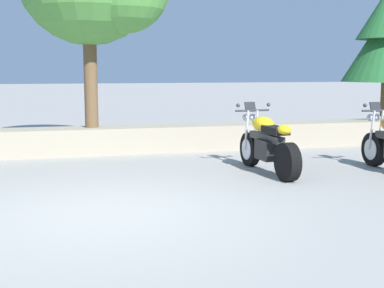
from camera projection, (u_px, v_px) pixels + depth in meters
ground_plane at (103, 213)px, 6.65m from camera, size 120.00×120.00×0.00m
stone_wall at (84, 141)px, 11.22m from camera, size 36.00×0.80×0.55m
motorcycle_yellow_centre at (267, 145)px, 9.14m from camera, size 0.67×2.07×1.18m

